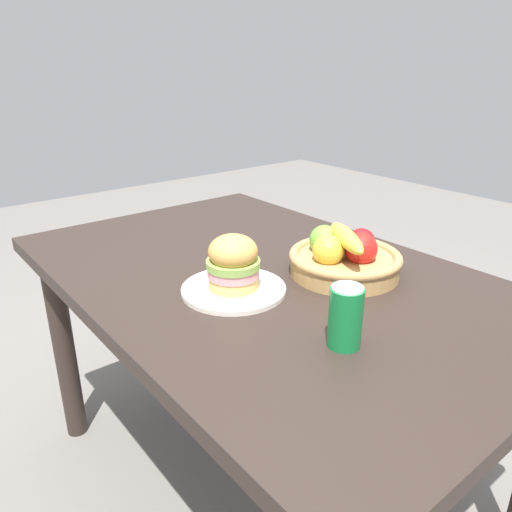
{
  "coord_description": "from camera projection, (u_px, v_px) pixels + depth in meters",
  "views": [
    {
      "loc": [
        0.91,
        -0.76,
        1.27
      ],
      "look_at": [
        0.02,
        -0.04,
        0.81
      ],
      "focal_mm": 34.24,
      "sensor_mm": 36.0,
      "label": 1
    }
  ],
  "objects": [
    {
      "name": "ground_plane",
      "position": [
        262.0,
        485.0,
        1.57
      ],
      "size": [
        8.0,
        8.0,
        0.0
      ],
      "primitive_type": "plane",
      "color": "slate"
    },
    {
      "name": "dining_table",
      "position": [
        263.0,
        305.0,
        1.33
      ],
      "size": [
        1.4,
        0.9,
        0.75
      ],
      "color": "#2D231E",
      "rests_on": "ground_plane"
    },
    {
      "name": "plate",
      "position": [
        234.0,
        289.0,
        1.17
      ],
      "size": [
        0.25,
        0.25,
        0.01
      ],
      "primitive_type": "cylinder",
      "color": "silver",
      "rests_on": "dining_table"
    },
    {
      "name": "sandwich",
      "position": [
        233.0,
        262.0,
        1.15
      ],
      "size": [
        0.13,
        0.13,
        0.13
      ],
      "color": "#DBAD60",
      "rests_on": "plate"
    },
    {
      "name": "soda_can",
      "position": [
        345.0,
        317.0,
        0.93
      ],
      "size": [
        0.07,
        0.07,
        0.13
      ],
      "color": "#147238",
      "rests_on": "dining_table"
    },
    {
      "name": "fruit_basket",
      "position": [
        344.0,
        257.0,
        1.26
      ],
      "size": [
        0.29,
        0.29,
        0.14
      ],
      "color": "tan",
      "rests_on": "dining_table"
    }
  ]
}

